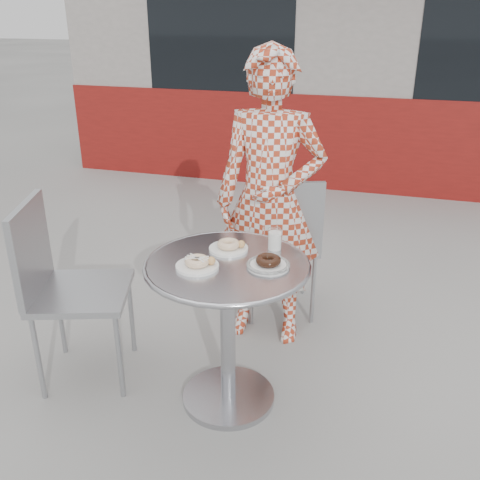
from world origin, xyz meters
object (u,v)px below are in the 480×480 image
(chair_far, at_px, (280,270))
(milk_cup, at_px, (275,240))
(chair_left, at_px, (84,325))
(plate_far, at_px, (229,246))
(plate_checker, at_px, (268,263))
(seated_person, at_px, (270,202))
(plate_near, at_px, (198,263))
(bistro_table, at_px, (228,299))

(chair_far, height_order, milk_cup, chair_far)
(chair_left, bearing_deg, plate_far, -97.62)
(plate_checker, bearing_deg, chair_left, -178.66)
(chair_far, distance_m, chair_left, 1.26)
(chair_left, relative_size, milk_cup, 9.34)
(seated_person, height_order, plate_near, seated_person)
(seated_person, bearing_deg, plate_near, -102.37)
(chair_left, xyz_separation_m, milk_cup, (0.96, 0.21, 0.52))
(plate_far, bearing_deg, bistro_table, -76.41)
(seated_person, bearing_deg, bistro_table, -94.46)
(bistro_table, xyz_separation_m, chair_left, (-0.79, -0.01, -0.28))
(plate_far, relative_size, milk_cup, 1.78)
(bistro_table, distance_m, plate_near, 0.25)
(bistro_table, height_order, plate_near, plate_near)
(plate_checker, height_order, milk_cup, milk_cup)
(bistro_table, distance_m, milk_cup, 0.36)
(chair_left, bearing_deg, plate_near, -114.53)
(chair_far, bearing_deg, bistro_table, 68.54)
(plate_far, relative_size, plate_checker, 0.95)
(seated_person, xyz_separation_m, plate_checker, (0.15, -0.65, -0.05))
(plate_far, distance_m, plate_near, 0.23)
(chair_left, height_order, milk_cup, chair_left)
(chair_far, xyz_separation_m, seated_person, (-0.01, -0.27, 0.55))
(bistro_table, relative_size, chair_left, 0.79)
(chair_left, relative_size, plate_far, 5.25)
(chair_far, bearing_deg, seated_person, 68.92)
(chair_left, bearing_deg, milk_cup, -95.95)
(plate_far, distance_m, plate_checker, 0.25)
(plate_checker, bearing_deg, plate_far, 150.81)
(plate_checker, bearing_deg, plate_near, -162.30)
(plate_far, height_order, plate_near, plate_near)
(chair_far, xyz_separation_m, milk_cup, (0.12, -0.73, 0.53))
(bistro_table, xyz_separation_m, milk_cup, (0.17, 0.20, 0.24))
(milk_cup, bearing_deg, plate_far, -161.47)
(seated_person, relative_size, plate_near, 8.70)
(bistro_table, xyz_separation_m, plate_far, (-0.03, 0.14, 0.21))
(chair_left, relative_size, plate_checker, 5.01)
(bistro_table, height_order, milk_cup, milk_cup)
(chair_far, relative_size, plate_near, 4.85)
(chair_far, relative_size, chair_left, 0.95)
(plate_near, bearing_deg, plate_checker, 17.70)
(plate_far, bearing_deg, plate_near, -109.38)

